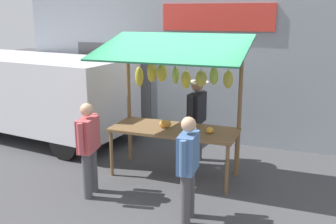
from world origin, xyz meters
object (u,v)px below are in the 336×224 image
(parked_van, at_px, (33,90))
(shopper_with_shopping_bag, at_px, (188,163))
(market_stall, at_px, (176,89))
(vendor_with_sunhat, at_px, (197,114))
(shopper_in_striped_shirt, at_px, (89,144))

(parked_van, bearing_deg, shopper_with_shopping_bag, 159.09)
(market_stall, bearing_deg, shopper_with_shopping_bag, 115.47)
(shopper_with_shopping_bag, height_order, parked_van, parked_van)
(market_stall, height_order, shopper_with_shopping_bag, market_stall)
(shopper_with_shopping_bag, bearing_deg, vendor_with_sunhat, 9.88)
(market_stall, distance_m, shopper_in_striped_shirt, 1.75)
(shopper_with_shopping_bag, distance_m, parked_van, 5.14)
(market_stall, height_order, shopper_in_striped_shirt, market_stall)
(shopper_in_striped_shirt, bearing_deg, parked_van, 43.03)
(market_stall, relative_size, parked_van, 0.54)
(market_stall, distance_m, shopper_with_shopping_bag, 1.77)
(parked_van, bearing_deg, vendor_with_sunhat, -176.61)
(shopper_in_striped_shirt, relative_size, shopper_with_shopping_bag, 1.00)
(shopper_in_striped_shirt, bearing_deg, market_stall, -48.21)
(vendor_with_sunhat, bearing_deg, market_stall, -10.48)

